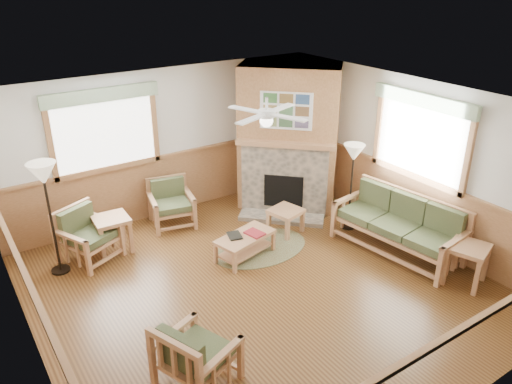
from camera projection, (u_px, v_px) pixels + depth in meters
floor at (260, 286)px, 7.30m from camera, size 6.00×6.00×0.01m
ceiling at (261, 105)px, 6.18m from camera, size 6.00×6.00×0.01m
wall_back at (167, 143)px, 9.01m from camera, size 6.00×0.02×2.70m
wall_front at (449, 323)px, 4.48m from camera, size 6.00×0.02×2.70m
wall_left at (24, 273)px, 5.22m from camera, size 0.02×6.00×2.70m
wall_right at (409, 159)px, 8.27m from camera, size 0.02×6.00×2.70m
wainscot at (260, 254)px, 7.07m from camera, size 6.00×6.00×1.10m
fireplace at (289, 137)px, 9.33m from camera, size 3.11×3.11×2.70m
window_back at (99, 86)px, 7.93m from camera, size 1.90×0.16×1.50m
window_right at (428, 91)px, 7.61m from camera, size 0.16×1.90×1.50m
ceiling_fan at (267, 100)px, 6.58m from camera, size 1.59×1.59×0.36m
sofa at (397, 226)px, 8.00m from camera, size 2.14×1.11×0.94m
armchair_back_left at (89, 236)px, 7.81m from camera, size 1.01×1.01×0.85m
armchair_back_right at (172, 204)px, 8.87m from camera, size 0.87×0.87×0.82m
armchair_left at (197, 354)px, 5.44m from camera, size 0.96×0.96×0.84m
coffee_table at (245, 246)px, 7.96m from camera, size 1.06×0.70×0.39m
end_table_chairs at (113, 234)px, 8.09m from camera, size 0.57×0.55×0.61m
end_table_sofa at (466, 264)px, 7.27m from camera, size 0.69×0.68×0.62m
footstool at (286, 221)px, 8.70m from camera, size 0.61×0.61×0.44m
braided_rug at (260, 248)px, 8.28m from camera, size 2.05×2.05×0.01m
floor_lamp_left at (51, 219)px, 7.30m from camera, size 0.54×0.54×1.79m
floor_lamp_right at (351, 187)px, 8.62m from camera, size 0.43×0.43×1.57m
book_red at (255, 232)px, 7.91m from camera, size 0.28×0.34×0.03m
book_dark at (235, 235)px, 7.85m from camera, size 0.27×0.31×0.03m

